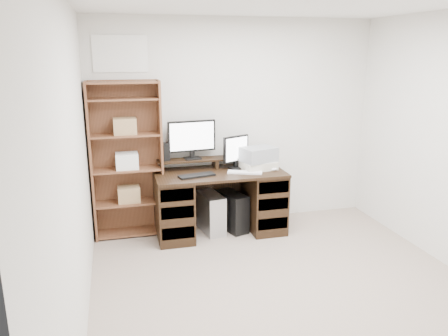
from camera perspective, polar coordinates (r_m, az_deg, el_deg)
name	(u,v)px	position (r m, az deg, el deg)	size (l,w,h in m)	color
room	(303,162)	(3.54, 10.25, 0.76)	(3.54, 4.04, 2.54)	#A18D7E
desk	(220,201)	(5.19, -0.58, -4.33)	(1.50, 0.70, 0.75)	black
riser_shelf	(215,160)	(5.25, -1.14, 1.08)	(1.40, 0.22, 0.12)	black
monitor_wide	(192,138)	(5.16, -4.23, 3.98)	(0.57, 0.16, 0.45)	black
monitor_small	(236,151)	(5.18, 1.57, 2.27)	(0.34, 0.20, 0.39)	black
speaker	(165,152)	(5.12, -7.68, 2.11)	(0.08, 0.08, 0.21)	black
keyboard_black	(197,176)	(4.89, -3.59, -1.00)	(0.41, 0.14, 0.02)	black
keyboard_white	(245,172)	(5.02, 2.73, -0.57)	(0.40, 0.12, 0.02)	white
mouse	(274,169)	(5.15, 6.50, -0.14)	(0.09, 0.06, 0.04)	white
printer	(258,165)	(5.19, 4.52, 0.37)	(0.39, 0.29, 0.10)	beige
basket	(259,154)	(5.16, 4.55, 1.79)	(0.39, 0.28, 0.17)	gray
tower_silver	(211,213)	(5.26, -1.72, -5.85)	(0.21, 0.47, 0.47)	#AFB2B6
tower_black	(232,211)	(5.31, 1.05, -5.68)	(0.33, 0.50, 0.46)	black
bookshelf	(127,159)	(5.11, -12.58, 1.18)	(0.80, 0.30, 1.80)	brown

